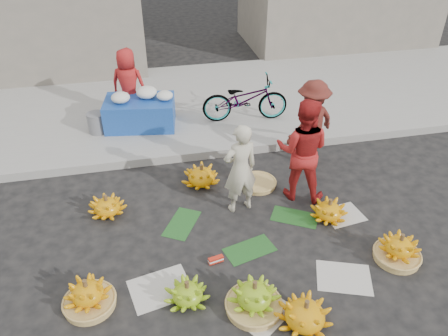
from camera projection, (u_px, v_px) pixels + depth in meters
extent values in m
plane|color=black|center=(253.00, 238.00, 5.88)|extent=(80.00, 80.00, 0.00)
cube|color=gray|center=(220.00, 150.00, 7.63)|extent=(40.00, 0.25, 0.15)
cube|color=gray|center=(200.00, 101.00, 9.34)|extent=(40.00, 4.00, 0.12)
cylinder|color=#B08B49|center=(90.00, 303.00, 4.94)|extent=(0.58, 0.58, 0.09)
cylinder|color=#4F381F|center=(85.00, 284.00, 4.77)|extent=(0.05, 0.05, 0.12)
cylinder|color=#4F381F|center=(187.00, 286.00, 4.88)|extent=(0.05, 0.05, 0.12)
cylinder|color=#B08B49|center=(254.00, 306.00, 4.91)|extent=(0.63, 0.63, 0.09)
cylinder|color=#4F381F|center=(255.00, 286.00, 4.72)|extent=(0.05, 0.05, 0.12)
cylinder|color=#4F381F|center=(307.00, 305.00, 4.58)|extent=(0.05, 0.05, 0.12)
cylinder|color=#B08B49|center=(397.00, 256.00, 5.55)|extent=(0.57, 0.57, 0.09)
cylinder|color=#4F381F|center=(402.00, 238.00, 5.38)|extent=(0.05, 0.05, 0.12)
cylinder|color=#4F381F|center=(330.00, 203.00, 6.09)|extent=(0.05, 0.05, 0.12)
cylinder|color=#4F381F|center=(106.00, 199.00, 6.16)|extent=(0.05, 0.05, 0.12)
cylinder|color=#4F381F|center=(201.00, 168.00, 6.75)|extent=(0.05, 0.05, 0.12)
cylinder|color=#B08B49|center=(258.00, 183.00, 6.88)|extent=(0.71, 0.71, 0.07)
cube|color=red|center=(216.00, 260.00, 5.50)|extent=(0.20, 0.10, 0.08)
imported|color=beige|center=(240.00, 169.00, 6.04)|extent=(0.56, 0.42, 1.38)
imported|color=red|center=(302.00, 150.00, 6.26)|extent=(0.96, 0.89, 1.59)
imported|color=maroon|center=(311.00, 123.00, 7.10)|extent=(1.08, 0.87, 1.45)
cube|color=#173F96|center=(140.00, 113.00, 8.15)|extent=(1.37, 0.97, 0.53)
ellipsoid|color=silver|center=(121.00, 98.00, 7.86)|extent=(0.34, 0.34, 0.19)
ellipsoid|color=silver|center=(147.00, 93.00, 8.02)|extent=(0.38, 0.38, 0.21)
ellipsoid|color=silver|center=(165.00, 96.00, 7.96)|extent=(0.30, 0.30, 0.16)
cylinder|color=slate|center=(97.00, 123.00, 7.99)|extent=(0.33, 0.33, 0.38)
imported|color=red|center=(129.00, 84.00, 8.23)|extent=(0.77, 0.63, 1.36)
imported|color=gray|center=(245.00, 99.00, 8.27)|extent=(0.72, 1.67, 0.86)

